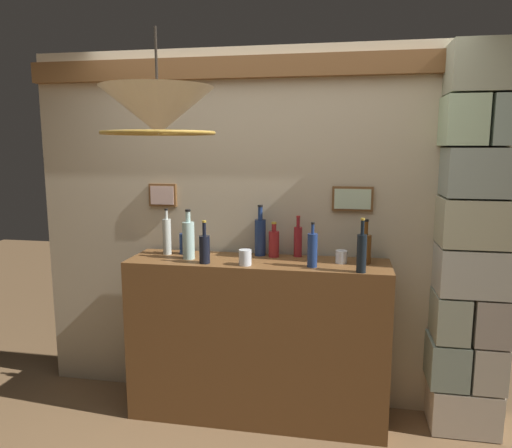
% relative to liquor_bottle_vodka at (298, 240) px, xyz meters
% --- Properties ---
extents(panelled_rear_partition, '(3.33, 0.15, 2.48)m').
position_rel_liquor_bottle_vodka_xyz_m(panelled_rear_partition, '(-0.25, 0.12, 0.11)').
color(panelled_rear_partition, '#BCAD8E').
rests_on(panelled_rear_partition, ground).
extents(stone_pillar, '(0.46, 0.37, 2.42)m').
position_rel_liquor_bottle_vodka_xyz_m(stone_pillar, '(1.09, -0.04, 0.02)').
color(stone_pillar, beige).
rests_on(stone_pillar, ground).
extents(bar_shelf_unit, '(1.70, 0.43, 1.09)m').
position_rel_liquor_bottle_vodka_xyz_m(bar_shelf_unit, '(-0.25, -0.17, -0.65)').
color(bar_shelf_unit, brown).
rests_on(bar_shelf_unit, ground).
extents(liquor_bottle_vodka, '(0.06, 0.06, 0.28)m').
position_rel_liquor_bottle_vodka_xyz_m(liquor_bottle_vodka, '(0.00, 0.00, 0.00)').
color(liquor_bottle_vodka, maroon).
rests_on(liquor_bottle_vodka, bar_shelf_unit).
extents(liquor_bottle_rum, '(0.08, 0.08, 0.28)m').
position_rel_liquor_bottle_vodka_xyz_m(liquor_bottle_rum, '(0.44, -0.11, -0.01)').
color(liquor_bottle_rum, brown).
rests_on(liquor_bottle_rum, bar_shelf_unit).
extents(liquor_bottle_rye, '(0.06, 0.06, 0.28)m').
position_rel_liquor_bottle_vodka_xyz_m(liquor_bottle_rye, '(0.11, -0.27, -0.00)').
color(liquor_bottle_rye, navy).
rests_on(liquor_bottle_rye, bar_shelf_unit).
extents(liquor_bottle_port, '(0.07, 0.07, 0.21)m').
position_rel_liquor_bottle_vodka_xyz_m(liquor_bottle_port, '(-0.78, -0.06, -0.03)').
color(liquor_bottle_port, navy).
rests_on(liquor_bottle_port, bar_shelf_unit).
extents(liquor_bottle_mezcal, '(0.06, 0.06, 0.32)m').
position_rel_liquor_bottle_vodka_xyz_m(liquor_bottle_mezcal, '(0.41, -0.34, 0.01)').
color(liquor_bottle_mezcal, black).
rests_on(liquor_bottle_mezcal, bar_shelf_unit).
extents(liquor_bottle_tequila, '(0.07, 0.07, 0.24)m').
position_rel_liquor_bottle_vodka_xyz_m(liquor_bottle_tequila, '(-0.16, -0.04, -0.01)').
color(liquor_bottle_tequila, maroon).
rests_on(liquor_bottle_tequila, bar_shelf_unit).
extents(liquor_bottle_brandy, '(0.07, 0.07, 0.24)m').
position_rel_liquor_bottle_vodka_xyz_m(liquor_bottle_brandy, '(0.44, -0.02, -0.03)').
color(liquor_bottle_brandy, '#AFC5C9').
rests_on(liquor_bottle_brandy, bar_shelf_unit).
extents(liquor_bottle_sherry, '(0.06, 0.06, 0.32)m').
position_rel_liquor_bottle_vodka_xyz_m(liquor_bottle_sherry, '(-0.89, -0.09, 0.02)').
color(liquor_bottle_sherry, beige).
rests_on(liquor_bottle_sherry, bar_shelf_unit).
extents(liquor_bottle_scotch, '(0.08, 0.08, 0.35)m').
position_rel_liquor_bottle_vodka_xyz_m(liquor_bottle_scotch, '(-0.26, -0.01, 0.03)').
color(liquor_bottle_scotch, navy).
rests_on(liquor_bottle_scotch, bar_shelf_unit).
extents(liquor_bottle_gin, '(0.07, 0.07, 0.27)m').
position_rel_liquor_bottle_vodka_xyz_m(liquor_bottle_gin, '(-0.56, -0.29, -0.01)').
color(liquor_bottle_gin, black).
rests_on(liquor_bottle_gin, bar_shelf_unit).
extents(liquor_bottle_vermouth, '(0.08, 0.08, 0.33)m').
position_rel_liquor_bottle_vodka_xyz_m(liquor_bottle_vermouth, '(-0.70, -0.19, 0.02)').
color(liquor_bottle_vermouth, '#AAD1C8').
rests_on(liquor_bottle_vermouth, bar_shelf_unit).
extents(glass_tumbler_rocks, '(0.07, 0.07, 0.08)m').
position_rel_liquor_bottle_vodka_xyz_m(glass_tumbler_rocks, '(0.29, -0.13, -0.07)').
color(glass_tumbler_rocks, silver).
rests_on(glass_tumbler_rocks, bar_shelf_unit).
extents(glass_tumbler_highball, '(0.08, 0.08, 0.10)m').
position_rel_liquor_bottle_vodka_xyz_m(glass_tumbler_highball, '(-0.30, -0.30, -0.06)').
color(glass_tumbler_highball, silver).
rests_on(glass_tumbler_highball, bar_shelf_unit).
extents(pendant_lamp, '(0.52, 0.52, 0.47)m').
position_rel_liquor_bottle_vodka_xyz_m(pendant_lamp, '(-0.54, -1.07, 0.78)').
color(pendant_lamp, '#EFE5C6').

